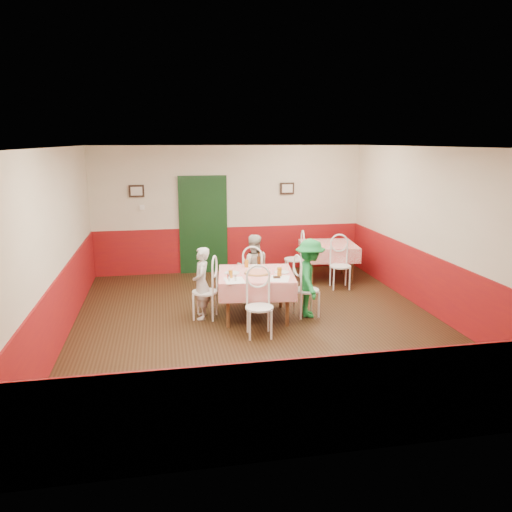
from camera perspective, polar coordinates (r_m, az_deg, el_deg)
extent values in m
plane|color=black|center=(8.14, 0.46, -7.77)|extent=(7.00, 7.00, 0.00)
plane|color=white|center=(7.61, 0.50, 12.34)|extent=(7.00, 7.00, 0.00)
cube|color=beige|center=(11.17, -3.02, 5.33)|extent=(6.00, 0.10, 2.80)
cube|color=beige|center=(4.49, 9.23, -6.54)|extent=(6.00, 0.10, 2.80)
cube|color=beige|center=(7.77, -21.79, 1.02)|extent=(0.10, 7.00, 2.80)
cube|color=beige|center=(8.84, 19.95, 2.52)|extent=(0.10, 7.00, 2.80)
cube|color=maroon|center=(11.31, -2.96, 0.80)|extent=(6.00, 0.03, 1.00)
cube|color=maroon|center=(4.88, 8.77, -16.50)|extent=(6.00, 0.03, 1.00)
cube|color=maroon|center=(7.99, -21.15, -5.31)|extent=(0.03, 7.00, 1.00)
cube|color=maroon|center=(9.02, 19.43, -3.10)|extent=(0.03, 7.00, 1.00)
cube|color=black|center=(11.11, -6.04, 3.41)|extent=(0.96, 0.06, 2.10)
cube|color=black|center=(10.98, -13.50, 7.23)|extent=(0.32, 0.03, 0.26)
cube|color=black|center=(11.32, 3.58, 7.72)|extent=(0.32, 0.03, 0.26)
cube|color=white|center=(11.02, -12.88, 5.44)|extent=(0.10, 0.03, 0.10)
cube|color=red|center=(8.35, 0.00, -4.52)|extent=(1.37, 1.37, 0.77)
cube|color=red|center=(10.79, 8.23, -0.59)|extent=(1.25, 1.25, 0.77)
cylinder|color=#B74723|center=(8.21, 0.16, -1.92)|extent=(0.46, 0.46, 0.03)
cylinder|color=white|center=(8.23, -2.73, -1.95)|extent=(0.28, 0.28, 0.01)
cylinder|color=white|center=(8.27, 2.94, -1.87)|extent=(0.28, 0.28, 0.01)
cylinder|color=white|center=(8.64, -0.07, -1.20)|extent=(0.28, 0.28, 0.01)
cylinder|color=#BF7219|center=(7.94, -2.92, -2.09)|extent=(0.08, 0.08, 0.12)
cylinder|color=#BF7219|center=(8.05, 2.70, -1.82)|extent=(0.08, 0.08, 0.14)
cylinder|color=#BF7219|center=(8.62, -1.10, -0.86)|extent=(0.08, 0.08, 0.13)
cylinder|color=#381C0A|center=(8.63, 0.33, -0.51)|extent=(0.07, 0.07, 0.22)
cylinder|color=silver|center=(7.78, -3.09, -2.54)|extent=(0.04, 0.04, 0.09)
cylinder|color=silver|center=(7.77, -2.36, -2.55)|extent=(0.04, 0.04, 0.09)
cylinder|color=#B23319|center=(7.89, -3.19, -2.32)|extent=(0.04, 0.04, 0.09)
cube|color=white|center=(7.82, -2.48, -2.80)|extent=(0.30, 0.40, 0.00)
cube|color=white|center=(7.92, 2.72, -2.59)|extent=(0.42, 0.48, 0.00)
cube|color=black|center=(7.96, 2.38, -2.44)|extent=(0.12, 0.10, 0.02)
imported|color=gray|center=(8.28, -6.24, -3.11)|extent=(0.34, 0.47, 1.20)
imported|color=gray|center=(9.14, -0.33, -1.35)|extent=(0.64, 0.52, 1.24)
imported|color=gray|center=(8.36, 6.17, -2.52)|extent=(0.64, 0.93, 1.32)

